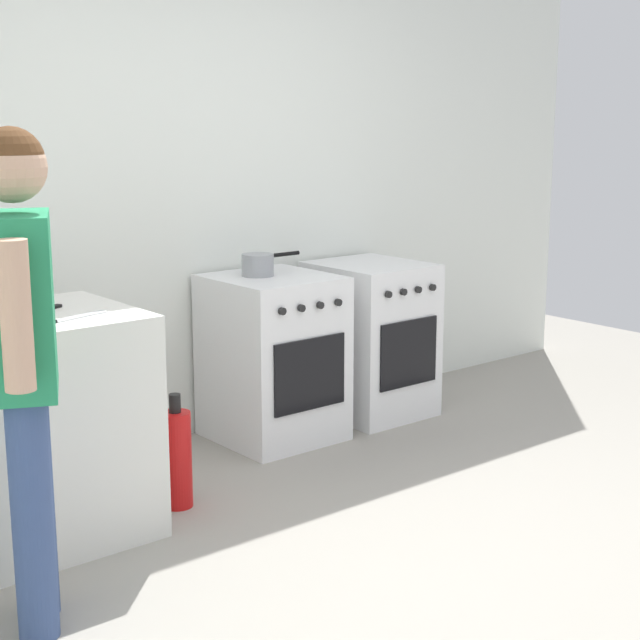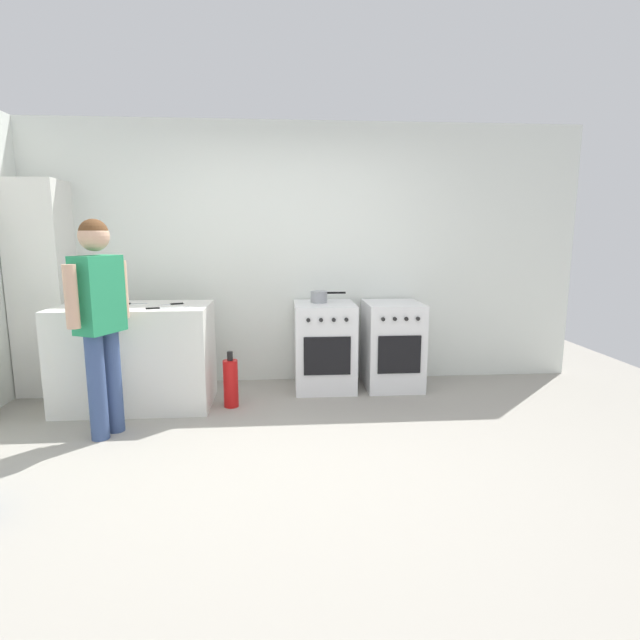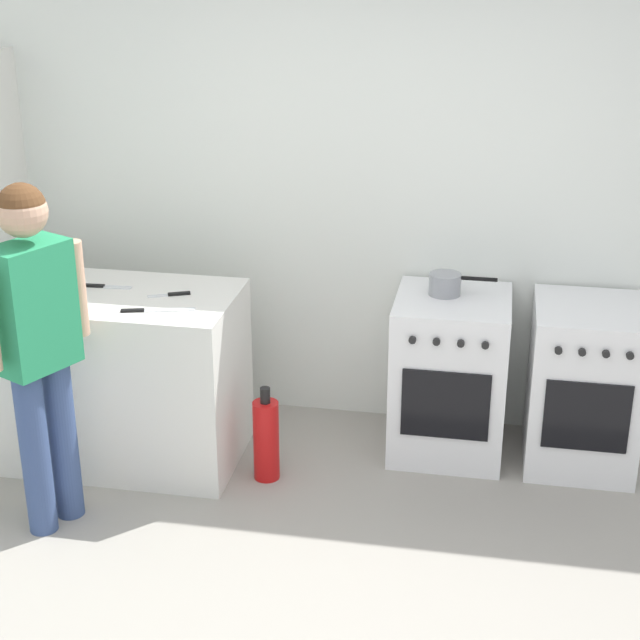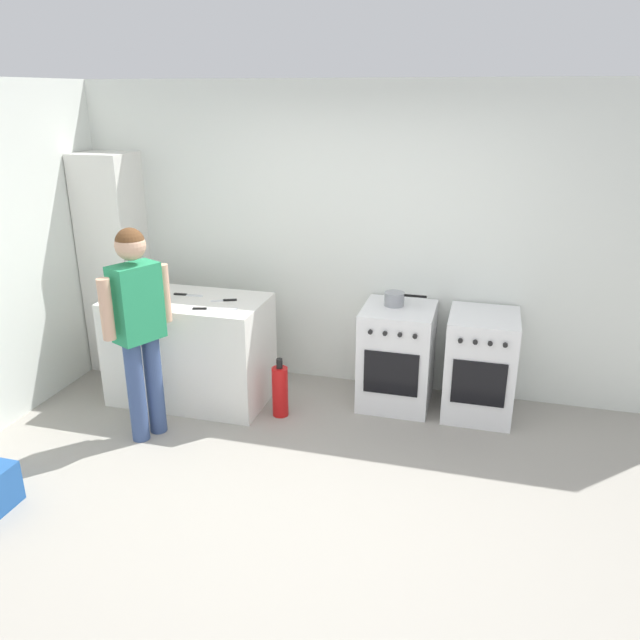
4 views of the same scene
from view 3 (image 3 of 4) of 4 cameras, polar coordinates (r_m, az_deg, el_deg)
The scene contains 12 objects.
ground_plane at distance 4.06m, azimuth 0.60°, elevation -17.69°, with size 8.00×8.00×0.00m, color gray.
back_wall at distance 5.22m, azimuth 4.41°, elevation 7.55°, with size 6.00×0.10×2.60m, color silver.
counter_unit at distance 5.15m, azimuth -11.98°, elevation -3.17°, with size 1.30×0.70×0.90m, color silver.
oven_left at distance 5.14m, azimuth 7.54°, elevation -3.18°, with size 0.58×0.62×0.85m.
oven_right at distance 5.16m, azimuth 15.07°, elevation -3.68°, with size 0.54×0.62×0.85m.
pot at distance 5.01m, azimuth 7.32°, elevation 2.09°, with size 0.34×0.16×0.11m.
knife_carving at distance 4.88m, azimuth -15.51°, elevation 0.89°, with size 0.33×0.08×0.01m.
knife_utility at distance 5.06m, azimuth -12.41°, elevation 1.92°, with size 0.25×0.04×0.01m.
knife_bread at distance 4.70m, azimuth -9.58°, elevation 0.57°, with size 0.35×0.12×0.01m.
knife_paring at distance 4.89m, azimuth -8.56°, elevation 1.49°, with size 0.20×0.11×0.01m.
person at distance 4.41m, azimuth -16.21°, elevation -0.62°, with size 0.33×0.52×1.62m.
fire_extinguisher at distance 4.92m, azimuth -3.15°, elevation -6.94°, with size 0.13×0.13×0.50m.
Camera 3 is at (0.54, -3.08, 2.59)m, focal length 55.00 mm.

